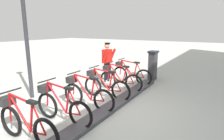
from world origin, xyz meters
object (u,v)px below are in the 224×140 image
(bike_docked_0, at_px, (130,74))
(worker_near_rack, at_px, (107,61))
(bike_docked_2, at_px, (104,85))
(bike_docked_5, at_px, (24,122))
(bike_docked_1, at_px, (119,79))
(bike_docked_3, at_px, (86,94))
(bike_docked_4, at_px, (60,106))
(payment_kiosk, at_px, (153,65))
(lamp_post, at_px, (24,13))

(bike_docked_0, xyz_separation_m, worker_near_rack, (0.95, 0.22, 0.48))
(bike_docked_2, bearing_deg, bike_docked_5, 90.00)
(bike_docked_1, height_order, bike_docked_3, same)
(bike_docked_1, xyz_separation_m, bike_docked_3, (0.00, 1.89, 0.00))
(bike_docked_5, bearing_deg, bike_docked_1, -90.00)
(bike_docked_1, relative_size, bike_docked_2, 1.00)
(bike_docked_0, height_order, worker_near_rack, worker_near_rack)
(bike_docked_0, bearing_deg, bike_docked_4, 90.00)
(payment_kiosk, xyz_separation_m, bike_docked_5, (0.57, 5.82, -0.24))
(bike_docked_3, relative_size, bike_docked_4, 1.00)
(payment_kiosk, height_order, bike_docked_5, payment_kiosk)
(bike_docked_5, bearing_deg, payment_kiosk, -95.61)
(bike_docked_0, distance_m, bike_docked_1, 0.94)
(bike_docked_0, bearing_deg, worker_near_rack, 12.81)
(bike_docked_0, bearing_deg, bike_docked_5, 90.00)
(bike_docked_1, bearing_deg, bike_docked_2, 90.00)
(bike_docked_4, xyz_separation_m, bike_docked_5, (0.00, 0.94, 0.00))
(bike_docked_2, relative_size, bike_docked_3, 1.00)
(payment_kiosk, xyz_separation_m, lamp_post, (2.64, 4.20, 2.00))
(bike_docked_0, xyz_separation_m, bike_docked_2, (0.00, 1.89, 0.00))
(bike_docked_5, relative_size, lamp_post, 0.42)
(bike_docked_3, xyz_separation_m, lamp_post, (2.07, 0.26, 2.24))
(bike_docked_2, distance_m, lamp_post, 3.28)
(worker_near_rack, bearing_deg, bike_docked_3, 110.06)
(bike_docked_0, distance_m, bike_docked_2, 1.89)
(bike_docked_0, height_order, bike_docked_3, same)
(bike_docked_4, relative_size, worker_near_rack, 1.04)
(payment_kiosk, distance_m, lamp_post, 5.35)
(bike_docked_1, height_order, bike_docked_2, same)
(bike_docked_1, bearing_deg, bike_docked_5, 90.00)
(bike_docked_1, xyz_separation_m, bike_docked_4, (0.00, 2.83, 0.00))
(bike_docked_4, distance_m, bike_docked_5, 0.94)
(bike_docked_4, bearing_deg, bike_docked_2, -90.00)
(payment_kiosk, relative_size, lamp_post, 0.31)
(payment_kiosk, distance_m, bike_docked_0, 1.27)
(bike_docked_2, relative_size, bike_docked_4, 1.00)
(bike_docked_1, bearing_deg, worker_near_rack, -37.27)
(bike_docked_4, bearing_deg, bike_docked_3, -90.00)
(worker_near_rack, bearing_deg, bike_docked_4, 105.02)
(bike_docked_1, bearing_deg, bike_docked_4, 90.00)
(bike_docked_3, relative_size, worker_near_rack, 1.04)
(worker_near_rack, xyz_separation_m, lamp_post, (1.11, 2.88, 1.76))
(bike_docked_1, height_order, bike_docked_4, same)
(bike_docked_3, bearing_deg, bike_docked_0, -90.00)
(bike_docked_2, distance_m, bike_docked_5, 2.83)
(bike_docked_4, relative_size, lamp_post, 0.42)
(bike_docked_1, distance_m, bike_docked_2, 0.94)
(payment_kiosk, distance_m, bike_docked_1, 2.14)
(lamp_post, bearing_deg, payment_kiosk, -122.15)
(bike_docked_0, height_order, bike_docked_2, same)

